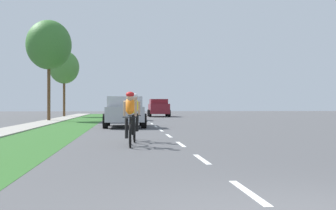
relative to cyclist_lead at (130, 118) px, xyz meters
name	(u,v)px	position (x,y,z in m)	size (l,w,h in m)	color
ground_plane	(156,127)	(1.55, 11.46, -0.81)	(120.00, 120.00, 0.00)	#4C4C4F
grass_verge	(67,127)	(-3.26, 11.46, -0.81)	(2.77, 70.00, 0.01)	#2D6026
sidewalk_concrete	(25,127)	(-5.48, 11.46, -0.81)	(1.66, 70.00, 0.10)	#9E998E
lane_markings_center	(152,124)	(1.55, 15.46, -0.81)	(0.12, 54.07, 0.01)	white
cyclist_lead	(130,118)	(0.00, 0.00, 0.00)	(0.42, 1.72, 1.58)	black
cyclist_trailing	(134,117)	(0.15, 1.76, 0.00)	(0.42, 1.72, 1.58)	black
pickup_silver	(125,112)	(-0.17, 11.34, 0.02)	(2.22, 5.10, 1.64)	#A5A8AD
sedan_black	(127,111)	(-0.02, 21.48, -0.04)	(1.98, 4.30, 1.52)	black
suv_maroon	(159,107)	(3.27, 32.57, 0.14)	(2.15, 4.70, 1.79)	maroon
street_tree_near	(49,45)	(-5.84, 21.10, 4.87)	(3.37, 3.37, 7.56)	brown
street_tree_far	(64,67)	(-6.27, 32.67, 4.16)	(3.01, 3.01, 6.65)	brown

